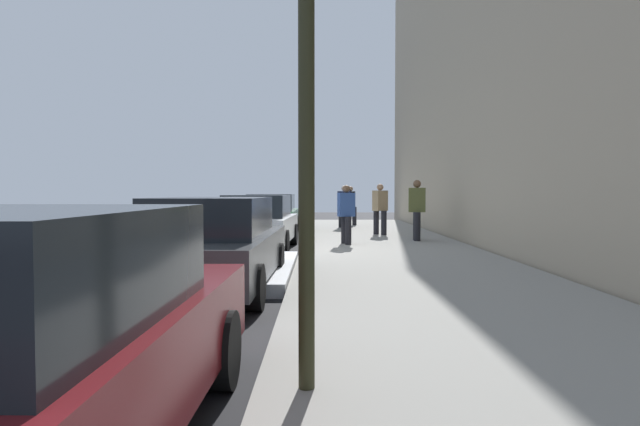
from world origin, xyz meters
The scene contains 14 objects.
ground_plane centered at (0.00, 0.00, 0.00)m, with size 56.00×56.00×0.00m, color black.
sidewalk centered at (0.00, -3.30, 0.07)m, with size 28.00×4.60×0.15m, color gray.
lane_stripe_centre centered at (0.00, 3.20, 0.00)m, with size 28.00×0.14×0.01m, color gold.
snow_bank_curb centered at (-3.89, -0.70, 0.11)m, with size 4.49×0.56×0.22m, color white.
parked_car_maroon centered at (-11.24, 0.16, 0.76)m, with size 4.39×1.95×1.51m.
parked_car_charcoal centered at (-5.53, 0.18, 0.76)m, with size 4.78×1.98×1.51m.
parked_car_white centered at (0.85, 0.20, 0.76)m, with size 4.34×2.03×1.51m.
parked_car_green centered at (6.25, 0.29, 0.76)m, with size 4.58×1.91×1.51m.
pedestrian_black_coat centered at (9.51, -2.84, 1.05)m, with size 0.53×0.53×1.69m.
pedestrian_tan_coat centered at (4.19, -3.54, 1.07)m, with size 0.51×0.55×1.72m.
pedestrian_olive_coat centered at (2.00, -4.39, 1.11)m, with size 0.59×0.52×1.80m.
pedestrian_blue_coat centered at (0.87, -2.23, 1.02)m, with size 0.53×0.50×1.63m.
pedestrian_navy_coat centered at (7.69, -2.48, 1.05)m, with size 0.52×0.53×1.70m.
rolling_suitcase centered at (8.09, -2.66, 0.45)m, with size 0.34×0.22×0.95m.
Camera 1 is at (-14.19, -1.49, 1.60)m, focal length 30.56 mm.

